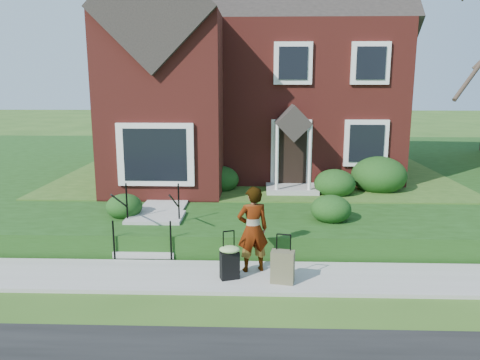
{
  "coord_description": "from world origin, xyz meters",
  "views": [
    {
      "loc": [
        0.04,
        -9.11,
        4.03
      ],
      "look_at": [
        -0.33,
        2.0,
        1.69
      ],
      "focal_mm": 35.0,
      "sensor_mm": 36.0,
      "label": 1
    }
  ],
  "objects_px": {
    "woman": "(253,229)",
    "suitcase_olive": "(283,267)",
    "front_steps": "(152,229)",
    "suitcase_black": "(230,260)"
  },
  "relations": [
    {
      "from": "front_steps",
      "to": "suitcase_black",
      "type": "bearing_deg",
      "value": -44.68
    },
    {
      "from": "woman",
      "to": "suitcase_olive",
      "type": "relative_size",
      "value": 1.84
    },
    {
      "from": "suitcase_black",
      "to": "suitcase_olive",
      "type": "distance_m",
      "value": 1.08
    },
    {
      "from": "woman",
      "to": "suitcase_olive",
      "type": "xyz_separation_m",
      "value": [
        0.6,
        -0.59,
        -0.58
      ]
    },
    {
      "from": "front_steps",
      "to": "suitcase_black",
      "type": "height_order",
      "value": "front_steps"
    },
    {
      "from": "front_steps",
      "to": "woman",
      "type": "xyz_separation_m",
      "value": [
        2.5,
        -1.57,
        0.52
      ]
    },
    {
      "from": "front_steps",
      "to": "suitcase_olive",
      "type": "bearing_deg",
      "value": -34.92
    },
    {
      "from": "front_steps",
      "to": "suitcase_olive",
      "type": "distance_m",
      "value": 3.78
    },
    {
      "from": "woman",
      "to": "suitcase_black",
      "type": "relative_size",
      "value": 1.82
    },
    {
      "from": "front_steps",
      "to": "suitcase_olive",
      "type": "height_order",
      "value": "front_steps"
    }
  ]
}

